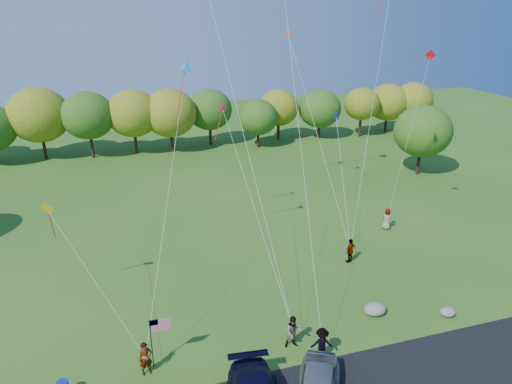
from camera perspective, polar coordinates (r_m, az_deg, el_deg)
ground at (r=24.93m, az=2.12°, el=-19.86°), size 140.00×140.00×0.00m
treeline at (r=55.33m, az=-10.68°, el=8.91°), size 76.14×27.67×7.94m
flyer_a at (r=24.05m, az=-13.62°, el=-19.59°), size 0.73×0.56×1.81m
flyer_b at (r=24.99m, az=4.70°, el=-17.04°), size 0.97×0.80×1.85m
flyer_c at (r=24.48m, az=8.22°, el=-18.26°), size 1.29×0.94×1.79m
flyer_d at (r=32.82m, az=11.70°, el=-7.19°), size 1.14×0.86×1.80m
flyer_e at (r=38.29m, az=16.05°, el=-3.26°), size 1.00×1.01×1.77m
flag_assembly at (r=23.55m, az=-12.27°, el=-16.55°), size 1.04×0.68×2.82m
boulder_near at (r=28.32m, az=14.65°, el=-13.99°), size 1.33×1.04×0.67m
boulder_far at (r=29.59m, az=22.85°, el=-13.64°), size 0.93×0.78×0.49m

